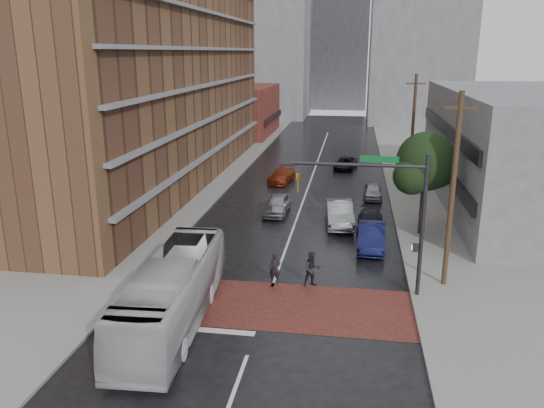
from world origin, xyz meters
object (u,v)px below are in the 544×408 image
(pedestrian_b, at_px, (312,269))
(suv_travel, at_px, (345,163))
(car_parked_mid, at_px, (370,221))
(car_parked_near, at_px, (371,237))
(car_travel_a, at_px, (277,204))
(car_parked_far, at_px, (373,191))
(transit_bus, at_px, (173,292))
(car_travel_b, at_px, (339,214))
(car_travel_c, at_px, (282,176))
(pedestrian_a, at_px, (275,269))

(pedestrian_b, relative_size, suv_travel, 0.43)
(car_parked_mid, bearing_deg, car_parked_near, -87.45)
(car_travel_a, xyz_separation_m, car_parked_far, (7.23, 5.53, -0.11))
(car_parked_near, relative_size, car_parked_far, 1.29)
(car_parked_near, bearing_deg, pedestrian_b, -115.58)
(car_travel_a, bearing_deg, pedestrian_b, -71.79)
(transit_bus, distance_m, car_travel_a, 17.43)
(car_parked_near, xyz_separation_m, car_parked_far, (0.42, 11.89, -0.15))
(car_travel_b, height_order, car_parked_far, car_travel_b)
(pedestrian_b, distance_m, suv_travel, 29.32)
(suv_travel, bearing_deg, pedestrian_b, -83.21)
(car_travel_b, bearing_deg, car_travel_c, 109.58)
(transit_bus, xyz_separation_m, car_parked_near, (8.95, 10.92, -0.75))
(car_travel_b, height_order, car_parked_mid, car_travel_b)
(car_travel_a, distance_m, car_parked_mid, 7.36)
(car_parked_near, bearing_deg, car_parked_far, 90.18)
(pedestrian_a, bearing_deg, suv_travel, 88.08)
(car_travel_c, bearing_deg, transit_bus, -83.27)
(car_parked_far, bearing_deg, pedestrian_a, -107.56)
(pedestrian_a, bearing_deg, pedestrian_b, 4.02)
(car_travel_b, xyz_separation_m, car_travel_c, (-5.72, 11.98, -0.20))
(car_travel_c, height_order, car_parked_far, car_travel_c)
(car_travel_b, xyz_separation_m, suv_travel, (0.03, 18.93, -0.25))
(transit_bus, xyz_separation_m, car_parked_mid, (8.95, 14.49, -0.91))
(suv_travel, distance_m, car_parked_mid, 19.80)
(pedestrian_a, height_order, car_travel_b, same)
(pedestrian_a, bearing_deg, car_travel_b, 77.77)
(car_travel_c, bearing_deg, suv_travel, 59.53)
(pedestrian_b, relative_size, car_travel_a, 0.44)
(pedestrian_a, xyz_separation_m, suv_travel, (3.05, 29.29, -0.25))
(pedestrian_a, height_order, car_travel_a, pedestrian_a)
(transit_bus, bearing_deg, pedestrian_a, 49.05)
(suv_travel, bearing_deg, pedestrian_a, -86.99)
(car_travel_a, bearing_deg, transit_bus, -95.19)
(pedestrian_a, distance_m, car_parked_far, 18.76)
(transit_bus, relative_size, pedestrian_b, 5.92)
(car_parked_mid, bearing_deg, pedestrian_a, -115.51)
(car_travel_b, xyz_separation_m, car_parked_mid, (2.10, -0.76, -0.23))
(car_parked_far, bearing_deg, transit_bus, -112.71)
(car_travel_c, distance_m, car_parked_far, 9.35)
(transit_bus, distance_m, pedestrian_a, 6.25)
(car_parked_near, distance_m, car_parked_mid, 3.58)
(pedestrian_a, height_order, suv_travel, pedestrian_a)
(pedestrian_b, height_order, car_travel_b, pedestrian_b)
(car_travel_c, bearing_deg, car_parked_mid, -49.36)
(suv_travel, xyz_separation_m, car_parked_near, (2.07, -23.26, 0.17))
(car_parked_near, bearing_deg, pedestrian_a, -128.14)
(pedestrian_b, bearing_deg, car_parked_near, 39.71)
(car_parked_mid, bearing_deg, suv_travel, 98.56)
(pedestrian_a, distance_m, car_parked_near, 7.91)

